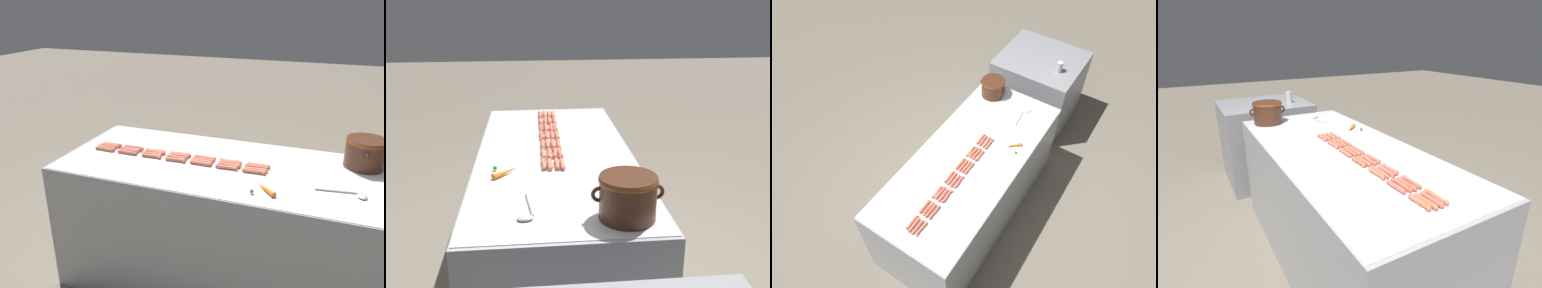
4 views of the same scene
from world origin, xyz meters
TOP-DOWN VIEW (x-y plane):
  - ground_plane at (0.00, 0.00)m, footprint 20.00×20.00m
  - griddle_counter at (0.00, 0.00)m, footprint 0.89×2.05m
  - hot_dog_0 at (-0.03, -0.80)m, footprint 0.03×0.15m
  - hot_dog_1 at (-0.03, -0.63)m, footprint 0.03×0.15m
  - hot_dog_2 at (-0.03, -0.47)m, footprint 0.03×0.15m
  - hot_dog_3 at (-0.03, -0.28)m, footprint 0.03×0.15m
  - hot_dog_4 at (-0.03, -0.12)m, footprint 0.03×0.15m
  - hot_dog_5 at (-0.03, 0.06)m, footprint 0.03×0.15m
  - hot_dog_6 at (-0.03, 0.23)m, footprint 0.03×0.15m
  - hot_dog_7 at (0.00, -0.81)m, footprint 0.03×0.15m
  - hot_dog_8 at (0.01, -0.63)m, footprint 0.03×0.15m
  - hot_dog_9 at (0.00, -0.46)m, footprint 0.03×0.15m
  - hot_dog_10 at (0.00, -0.29)m, footprint 0.03×0.15m
  - hot_dog_11 at (0.01, -0.11)m, footprint 0.03×0.15m
  - hot_dog_12 at (0.00, 0.06)m, footprint 0.03×0.15m
  - hot_dog_13 at (0.00, 0.23)m, footprint 0.03×0.15m
  - hot_dog_14 at (0.03, -0.81)m, footprint 0.03×0.15m
  - hot_dog_15 at (0.03, -0.64)m, footprint 0.02×0.15m
  - hot_dog_16 at (0.03, -0.47)m, footprint 0.03×0.15m
  - hot_dog_17 at (0.04, -0.29)m, footprint 0.03×0.15m
  - hot_dog_18 at (0.04, -0.12)m, footprint 0.03×0.15m
  - hot_dog_19 at (0.03, 0.06)m, footprint 0.03×0.15m
  - hot_dog_20 at (0.04, 0.23)m, footprint 0.03×0.15m
  - hot_dog_21 at (0.07, -0.81)m, footprint 0.03×0.15m
  - hot_dog_22 at (0.07, -0.63)m, footprint 0.03×0.15m
  - hot_dog_23 at (0.07, -0.46)m, footprint 0.03×0.15m
  - hot_dog_24 at (0.07, -0.28)m, footprint 0.03×0.15m
  - hot_dog_25 at (0.07, -0.11)m, footprint 0.03×0.15m
  - hot_dog_26 at (0.07, 0.05)m, footprint 0.03×0.15m
  - hot_dog_27 at (0.07, 0.22)m, footprint 0.03×0.15m
  - bean_pot at (-0.26, 0.84)m, footprint 0.30×0.25m
  - serving_spoon at (0.16, 0.78)m, footprint 0.08×0.27m
  - carrot at (0.27, 0.32)m, footprint 0.14×0.14m

SIDE VIEW (x-z plane):
  - ground_plane at x=0.00m, z-range 0.00..0.00m
  - griddle_counter at x=0.00m, z-range 0.00..0.90m
  - serving_spoon at x=0.16m, z-range 0.90..0.91m
  - hot_dog_0 at x=-0.03m, z-range 0.90..0.92m
  - hot_dog_1 at x=-0.03m, z-range 0.90..0.92m
  - hot_dog_2 at x=-0.03m, z-range 0.90..0.92m
  - hot_dog_3 at x=-0.03m, z-range 0.90..0.92m
  - hot_dog_4 at x=-0.03m, z-range 0.90..0.92m
  - hot_dog_5 at x=-0.03m, z-range 0.90..0.92m
  - hot_dog_6 at x=-0.03m, z-range 0.90..0.92m
  - hot_dog_7 at x=0.00m, z-range 0.90..0.92m
  - hot_dog_8 at x=0.01m, z-range 0.90..0.92m
  - hot_dog_9 at x=0.00m, z-range 0.90..0.92m
  - hot_dog_10 at x=0.00m, z-range 0.90..0.92m
  - hot_dog_11 at x=0.01m, z-range 0.90..0.92m
  - hot_dog_12 at x=0.00m, z-range 0.90..0.92m
  - hot_dog_13 at x=0.00m, z-range 0.90..0.92m
  - hot_dog_14 at x=0.03m, z-range 0.90..0.92m
  - hot_dog_15 at x=0.03m, z-range 0.90..0.92m
  - hot_dog_16 at x=0.03m, z-range 0.90..0.92m
  - hot_dog_17 at x=0.04m, z-range 0.90..0.92m
  - hot_dog_18 at x=0.04m, z-range 0.90..0.92m
  - hot_dog_19 at x=0.03m, z-range 0.90..0.92m
  - hot_dog_20 at x=0.04m, z-range 0.90..0.92m
  - hot_dog_21 at x=0.07m, z-range 0.90..0.92m
  - hot_dog_22 at x=0.07m, z-range 0.90..0.92m
  - hot_dog_23 at x=0.07m, z-range 0.90..0.92m
  - hot_dog_24 at x=0.07m, z-range 0.90..0.92m
  - hot_dog_25 at x=0.07m, z-range 0.90..0.92m
  - hot_dog_26 at x=0.07m, z-range 0.90..0.92m
  - hot_dog_27 at x=0.07m, z-range 0.90..0.92m
  - carrot at x=0.27m, z-range 0.90..0.93m
  - bean_pot at x=-0.26m, z-range 0.91..1.09m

